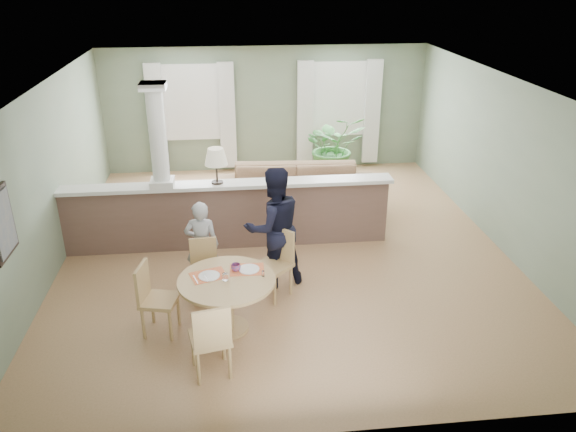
{
  "coord_description": "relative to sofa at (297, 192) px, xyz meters",
  "views": [
    {
      "loc": [
        -0.84,
        -8.13,
        4.27
      ],
      "look_at": [
        -0.06,
        -1.0,
        1.03
      ],
      "focal_mm": 35.0,
      "sensor_mm": 36.0,
      "label": 1
    }
  ],
  "objects": [
    {
      "name": "room_shell",
      "position": [
        -0.39,
        -0.74,
        1.38
      ],
      "size": [
        7.02,
        8.02,
        2.71
      ],
      "color": "gray",
      "rests_on": "ground"
    },
    {
      "name": "sofa",
      "position": [
        0.0,
        0.0,
        0.0
      ],
      "size": [
        3.05,
        1.36,
        0.87
      ],
      "primitive_type": "imported",
      "rotation": [
        0.0,
        0.0,
        -0.07
      ],
      "color": "#997353",
      "rests_on": "ground"
    },
    {
      "name": "pony_wall",
      "position": [
        -1.34,
        -1.17,
        0.27
      ],
      "size": [
        5.32,
        0.38,
        2.7
      ],
      "color": "brown",
      "rests_on": "ground"
    },
    {
      "name": "man_person",
      "position": [
        -0.62,
        -2.41,
        0.45
      ],
      "size": [
        1.02,
        0.89,
        1.77
      ],
      "primitive_type": "imported",
      "rotation": [
        0.0,
        0.0,
        3.44
      ],
      "color": "black",
      "rests_on": "ground"
    },
    {
      "name": "houseplant",
      "position": [
        1.02,
        1.83,
        0.27
      ],
      "size": [
        1.4,
        1.26,
        1.41
      ],
      "primitive_type": "imported",
      "rotation": [
        0.0,
        0.0,
        0.13
      ],
      "color": "#2F6829",
      "rests_on": "ground"
    },
    {
      "name": "dining_table",
      "position": [
        -1.3,
        -3.49,
        0.15
      ],
      "size": [
        1.21,
        1.21,
        0.83
      ],
      "rotation": [
        0.0,
        0.0,
        0.32
      ],
      "color": "tan",
      "rests_on": "ground"
    },
    {
      "name": "ground",
      "position": [
        -0.36,
        -1.37,
        -0.43
      ],
      "size": [
        8.0,
        8.0,
        0.0
      ],
      "primitive_type": "plane",
      "color": "tan",
      "rests_on": "ground"
    },
    {
      "name": "chair_far_man",
      "position": [
        -0.62,
        -2.71,
        0.1
      ],
      "size": [
        0.62,
        0.62,
        0.97
      ],
      "rotation": [
        0.0,
        0.0,
        -0.78
      ],
      "color": "tan",
      "rests_on": "ground"
    },
    {
      "name": "child_person",
      "position": [
        -1.64,
        -2.4,
        0.22
      ],
      "size": [
        0.51,
        0.37,
        1.32
      ],
      "primitive_type": "imported",
      "rotation": [
        0.0,
        0.0,
        3.03
      ],
      "color": "#9F9FA4",
      "rests_on": "ground"
    },
    {
      "name": "chair_near",
      "position": [
        -1.49,
        -4.39,
        0.1
      ],
      "size": [
        0.51,
        0.51,
        0.96
      ],
      "rotation": [
        0.0,
        0.0,
        3.34
      ],
      "color": "tan",
      "rests_on": "ground"
    },
    {
      "name": "chair_far_boy",
      "position": [
        -1.61,
        -2.69,
        0.04
      ],
      "size": [
        0.41,
        0.41,
        0.86
      ],
      "rotation": [
        0.0,
        0.0,
        0.07
      ],
      "color": "tan",
      "rests_on": "ground"
    },
    {
      "name": "chair_side",
      "position": [
        -2.22,
        -3.44,
        0.08
      ],
      "size": [
        0.51,
        0.51,
        0.94
      ],
      "rotation": [
        0.0,
        0.0,
        1.35
      ],
      "color": "tan",
      "rests_on": "ground"
    }
  ]
}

